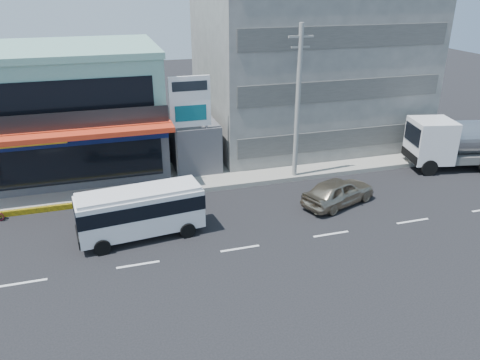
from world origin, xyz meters
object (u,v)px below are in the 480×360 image
sedan (338,191)px  concrete_building (308,54)px  satellite_dish (193,120)px  minibus (140,209)px  billboard (190,108)px  tanker_truck (468,142)px  utility_pole_near (298,104)px  shop_building (69,112)px

sedan → concrete_building: bearing=-34.6°
satellite_dish → minibus: satellite_dish is taller
billboard → tanker_truck: size_ratio=0.74×
satellite_dish → utility_pole_near: 7.17m
utility_pole_near → sedan: 6.15m
shop_building → tanker_truck: shop_building is taller
billboard → utility_pole_near: (6.50, -1.80, 0.22)m
shop_building → sedan: shop_building is taller
concrete_building → utility_pole_near: bearing=-117.8°
billboard → minibus: 8.41m
satellite_dish → minibus: (-4.51, -8.39, -2.00)m
satellite_dish → sedan: bearing=-48.2°
utility_pole_near → sedan: size_ratio=2.08×
sedan → utility_pole_near: bearing=-7.0°
concrete_building → satellite_dish: bearing=-158.2°
minibus → tanker_truck: size_ratio=0.70×
billboard → sedan: size_ratio=1.44×
tanker_truck → billboard: bearing=170.3°
utility_pole_near → concrete_building: bearing=62.2°
satellite_dish → sedan: (7.01, -7.85, -2.76)m
concrete_building → shop_building: bearing=-176.6°
satellite_dish → shop_building: bearing=159.8°
shop_building → billboard: (7.50, -4.75, 0.93)m
utility_pole_near → sedan: (1.01, -4.25, -4.33)m
tanker_truck → satellite_dish: bearing=164.7°
sedan → billboard: bearing=30.8°
concrete_building → tanker_truck: 13.37m
shop_building → billboard: 8.92m
utility_pole_near → tanker_truck: (12.42, -1.44, -3.26)m
concrete_building → sedan: size_ratio=3.33×
concrete_building → minibus: 19.84m
concrete_building → utility_pole_near: 8.79m
shop_building → satellite_dish: (8.00, -2.95, -0.42)m
concrete_building → satellite_dish: 11.30m
concrete_building → sedan: (-2.99, -11.85, -6.18)m
sedan → tanker_truck: size_ratio=0.52×
concrete_building → billboard: (-10.50, -5.80, -2.07)m
sedan → tanker_truck: (11.41, 2.81, 1.07)m
shop_building → billboard: size_ratio=1.80×
tanker_truck → utility_pole_near: bearing=173.4°
sedan → tanker_truck: bearing=-96.6°
shop_building → utility_pole_near: 15.50m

